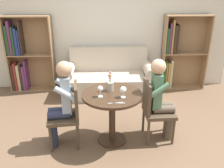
{
  "coord_description": "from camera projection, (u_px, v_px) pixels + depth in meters",
  "views": [
    {
      "loc": [
        -0.11,
        -2.89,
        2.11
      ],
      "look_at": [
        0.0,
        0.05,
        0.88
      ],
      "focal_mm": 38.0,
      "sensor_mm": 36.0,
      "label": 1
    }
  ],
  "objects": [
    {
      "name": "bookshelf_right",
      "position": [
        178.0,
        53.0,
        5.02
      ],
      "size": [
        0.93,
        0.28,
        1.56
      ],
      "color": "#93704C",
      "rests_on": "ground_plane"
    },
    {
      "name": "wine_glass_right",
      "position": [
        123.0,
        90.0,
        3.04
      ],
      "size": [
        0.08,
        0.08,
        0.15
      ],
      "color": "white",
      "rests_on": "round_table"
    },
    {
      "name": "person_right",
      "position": [
        161.0,
        98.0,
        3.31
      ],
      "size": [
        0.43,
        0.35,
        1.21
      ],
      "rotation": [
        0.0,
        0.0,
        1.61
      ],
      "color": "brown",
      "rests_on": "ground_plane"
    },
    {
      "name": "back_wall",
      "position": [
        108.0,
        25.0,
        4.89
      ],
      "size": [
        5.2,
        0.05,
        2.7
      ],
      "color": "beige",
      "rests_on": "ground_plane"
    },
    {
      "name": "couch",
      "position": [
        109.0,
        79.0,
        4.9
      ],
      "size": [
        1.84,
        0.8,
        0.92
      ],
      "color": "#B7A893",
      "rests_on": "ground_plane"
    },
    {
      "name": "chair_right",
      "position": [
        154.0,
        108.0,
        3.36
      ],
      "size": [
        0.43,
        0.43,
        0.9
      ],
      "rotation": [
        0.0,
        0.0,
        1.61
      ],
      "color": "#473828",
      "rests_on": "ground_plane"
    },
    {
      "name": "round_table",
      "position": [
        112.0,
        105.0,
        3.26
      ],
      "size": [
        0.82,
        0.82,
        0.76
      ],
      "color": "#382619",
      "rests_on": "ground_plane"
    },
    {
      "name": "ground_plane",
      "position": [
        112.0,
        140.0,
        3.48
      ],
      "size": [
        16.0,
        16.0,
        0.0
      ],
      "primitive_type": "plane",
      "color": "brown"
    },
    {
      "name": "fork_left_setting",
      "position": [
        117.0,
        103.0,
        2.93
      ],
      "size": [
        0.19,
        0.02,
        0.0
      ],
      "color": "silver",
      "rests_on": "round_table"
    },
    {
      "name": "flower_vase",
      "position": [
        110.0,
        85.0,
        3.25
      ],
      "size": [
        0.1,
        0.1,
        0.28
      ],
      "color": "#9E9384",
      "rests_on": "round_table"
    },
    {
      "name": "knife_left_setting",
      "position": [
        115.0,
        103.0,
        2.93
      ],
      "size": [
        0.19,
        0.03,
        0.0
      ],
      "color": "silver",
      "rests_on": "round_table"
    },
    {
      "name": "wine_glass_left",
      "position": [
        100.0,
        89.0,
        3.06
      ],
      "size": [
        0.07,
        0.07,
        0.15
      ],
      "color": "white",
      "rests_on": "round_table"
    },
    {
      "name": "chair_left",
      "position": [
        69.0,
        112.0,
        3.25
      ],
      "size": [
        0.46,
        0.46,
        0.9
      ],
      "rotation": [
        0.0,
        0.0,
        -1.46
      ],
      "color": "#473828",
      "rests_on": "ground_plane"
    },
    {
      "name": "bookshelf_left",
      "position": [
        24.0,
        56.0,
        4.91
      ],
      "size": [
        0.93,
        0.28,
        1.56
      ],
      "color": "#93704C",
      "rests_on": "ground_plane"
    },
    {
      "name": "person_left",
      "position": [
        61.0,
        102.0,
        3.17
      ],
      "size": [
        0.44,
        0.37,
        1.23
      ],
      "rotation": [
        0.0,
        0.0,
        -1.46
      ],
      "color": "#282D47",
      "rests_on": "ground_plane"
    }
  ]
}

